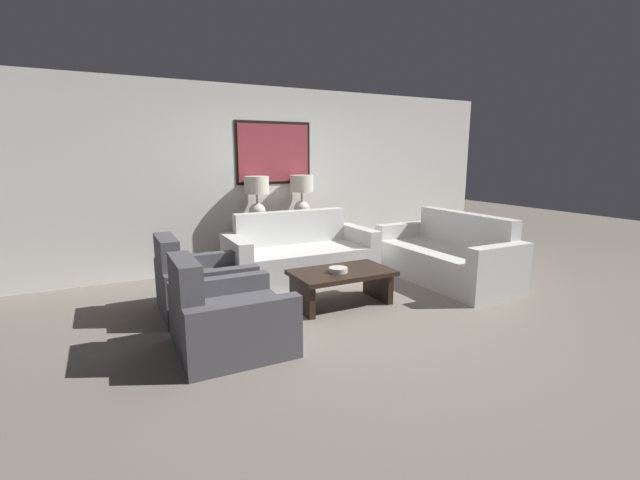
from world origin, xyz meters
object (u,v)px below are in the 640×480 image
Objects in this scene: table_lamp_left at (257,194)px; couch_by_side at (446,258)px; coffee_table at (342,280)px; couch_by_back_wall at (300,257)px; armchair_near_back_wall at (201,286)px; console_table at (281,243)px; armchair_near_camera at (227,319)px; decorative_bowl at (338,270)px; table_lamp_right at (302,192)px.

table_lamp_left is 0.33× the size of couch_by_side.
couch_by_back_wall is at bearing 89.32° from coffee_table.
couch_by_side is at bearing -28.60° from couch_by_back_wall.
coffee_table is at bearing -90.68° from couch_by_back_wall.
table_lamp_left reaches higher than armchair_near_back_wall.
couch_by_side reaches higher than armchair_near_back_wall.
armchair_near_camera is (-1.46, -2.40, -0.09)m from console_table.
armchair_near_back_wall reaches higher than decorative_bowl.
console_table is 2.81m from armchair_near_camera.
table_lamp_right is at bearing 78.87° from coffee_table.
couch_by_side is at bearing -50.08° from table_lamp_right.
armchair_near_back_wall is (-3.20, 0.32, -0.03)m from couch_by_side.
decorative_bowl is (-0.07, -0.04, 0.13)m from coffee_table.
decorative_bowl reaches higher than coffee_table.
table_lamp_left is 1.94m from armchair_near_back_wall.
table_lamp_right is 1.14m from couch_by_back_wall.
armchair_near_back_wall is 1.06m from armchair_near_camera.
console_table is 1.34× the size of armchair_near_back_wall.
console_table is 5.98× the size of decorative_bowl.
coffee_table is (-0.37, -1.87, -0.83)m from table_lamp_right.
coffee_table is at bearing -79.68° from table_lamp_left.
couch_by_side is 3.22m from armchair_near_back_wall.
table_lamp_left reaches higher than couch_by_back_wall.
table_lamp_right reaches higher than couch_by_back_wall.
table_lamp_right is 0.69× the size of armchair_near_back_wall.
table_lamp_left reaches higher than armchair_near_camera.
armchair_near_back_wall is 1.00× the size of armchair_near_camera.
decorative_bowl is (-0.08, -1.20, 0.12)m from couch_by_back_wall.
couch_by_back_wall is at bearing -116.56° from table_lamp_right.
couch_by_back_wall is at bearing 49.10° from armchair_near_camera.
armchair_near_back_wall is (-1.82, -1.34, -0.85)m from table_lamp_right.
coffee_table is at bearing -20.06° from armchair_near_back_wall.
table_lamp_right reaches higher than armchair_near_camera.
table_lamp_right is at bearing 77.08° from decorative_bowl.
couch_by_back_wall is at bearing -63.44° from table_lamp_left.
couch_by_back_wall is 1.98m from couch_by_side.
table_lamp_right is 3.10× the size of decorative_bowl.
armchair_near_camera reaches higher than console_table.
coffee_table is (-0.01, -1.87, -0.07)m from console_table.
couch_by_side reaches higher than armchair_near_camera.
couch_by_side is 2.12× the size of armchair_near_back_wall.
table_lamp_right is 3.13m from armchair_near_camera.
armchair_near_back_wall is (-1.11, -1.34, -0.85)m from table_lamp_left.
armchair_near_back_wall is (-1.46, -0.63, -0.03)m from couch_by_back_wall.
console_table is 1.93× the size of table_lamp_right.
console_table is at bearing 87.48° from decorative_bowl.
armchair_near_camera is (-1.82, -2.40, -0.85)m from table_lamp_right.
couch_by_side is 2.12× the size of armchair_near_camera.
table_lamp_left is 0.69× the size of armchair_near_camera.
armchair_near_camera is (-3.20, -0.74, -0.03)m from couch_by_side.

